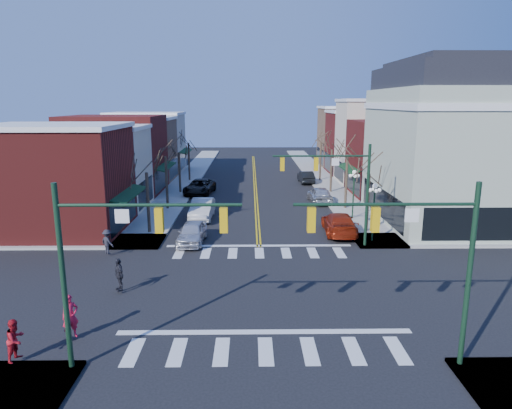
{
  "coord_description": "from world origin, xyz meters",
  "views": [
    {
      "loc": [
        -0.62,
        -23.0,
        9.91
      ],
      "look_at": [
        -0.2,
        8.65,
        2.8
      ],
      "focal_mm": 32.0,
      "sensor_mm": 36.0,
      "label": 1
    }
  ],
  "objects_px": {
    "lamppost_corner": "(374,202)",
    "car_left_near": "(192,233)",
    "car_left_mid": "(202,209)",
    "lamppost_midblock": "(354,186)",
    "pedestrian_red_a": "(70,316)",
    "pedestrian_dark_a": "(119,274)",
    "car_right_mid": "(320,195)",
    "pedestrian_dark_b": "(107,242)",
    "pedestrian_red_b": "(16,340)",
    "victorian_corner": "(458,143)",
    "car_right_near": "(339,223)",
    "car_left_far": "(200,187)",
    "car_right_far": "(306,177)"
  },
  "relations": [
    {
      "from": "pedestrian_red_b",
      "to": "car_left_far",
      "type": "bearing_deg",
      "value": 6.86
    },
    {
      "from": "lamppost_midblock",
      "to": "car_right_near",
      "type": "xyz_separation_m",
      "value": [
        -1.97,
        -4.2,
        -2.15
      ]
    },
    {
      "from": "car_right_mid",
      "to": "car_right_far",
      "type": "xyz_separation_m",
      "value": [
        0.0,
        11.52,
        -0.07
      ]
    },
    {
      "from": "car_right_far",
      "to": "pedestrian_red_b",
      "type": "height_order",
      "value": "pedestrian_red_b"
    },
    {
      "from": "car_left_far",
      "to": "pedestrian_red_b",
      "type": "height_order",
      "value": "pedestrian_red_b"
    },
    {
      "from": "lamppost_midblock",
      "to": "victorian_corner",
      "type": "bearing_deg",
      "value": -3.45
    },
    {
      "from": "lamppost_corner",
      "to": "pedestrian_dark_b",
      "type": "relative_size",
      "value": 2.64
    },
    {
      "from": "pedestrian_red_a",
      "to": "pedestrian_dark_b",
      "type": "height_order",
      "value": "pedestrian_red_a"
    },
    {
      "from": "lamppost_midblock",
      "to": "pedestrian_dark_a",
      "type": "relative_size",
      "value": 2.43
    },
    {
      "from": "pedestrian_red_a",
      "to": "lamppost_corner",
      "type": "bearing_deg",
      "value": -5.23
    },
    {
      "from": "car_left_far",
      "to": "pedestrian_dark_a",
      "type": "relative_size",
      "value": 3.29
    },
    {
      "from": "car_left_far",
      "to": "pedestrian_red_a",
      "type": "relative_size",
      "value": 3.04
    },
    {
      "from": "victorian_corner",
      "to": "car_left_far",
      "type": "distance_m",
      "value": 26.25
    },
    {
      "from": "car_right_mid",
      "to": "pedestrian_dark_a",
      "type": "relative_size",
      "value": 2.71
    },
    {
      "from": "pedestrian_red_b",
      "to": "car_right_far",
      "type": "bearing_deg",
      "value": -8.85
    },
    {
      "from": "car_left_near",
      "to": "pedestrian_red_a",
      "type": "height_order",
      "value": "pedestrian_red_a"
    },
    {
      "from": "pedestrian_dark_a",
      "to": "pedestrian_dark_b",
      "type": "bearing_deg",
      "value": 167.89
    },
    {
      "from": "car_right_far",
      "to": "pedestrian_red_a",
      "type": "height_order",
      "value": "pedestrian_red_a"
    },
    {
      "from": "car_left_near",
      "to": "car_left_far",
      "type": "bearing_deg",
      "value": 97.63
    },
    {
      "from": "car_left_mid",
      "to": "pedestrian_dark_b",
      "type": "bearing_deg",
      "value": -116.45
    },
    {
      "from": "car_right_mid",
      "to": "pedestrian_red_b",
      "type": "xyz_separation_m",
      "value": [
        -16.07,
        -28.84,
        0.17
      ]
    },
    {
      "from": "car_left_far",
      "to": "car_right_mid",
      "type": "xyz_separation_m",
      "value": [
        12.57,
        -4.45,
        0.01
      ]
    },
    {
      "from": "lamppost_corner",
      "to": "car_left_near",
      "type": "distance_m",
      "value": 13.18
    },
    {
      "from": "lamppost_corner",
      "to": "car_right_far",
      "type": "relative_size",
      "value": 0.95
    },
    {
      "from": "lamppost_midblock",
      "to": "car_right_far",
      "type": "xyz_separation_m",
      "value": [
        -1.8,
        18.45,
        -2.21
      ]
    },
    {
      "from": "pedestrian_red_b",
      "to": "victorian_corner",
      "type": "bearing_deg",
      "value": -37.85
    },
    {
      "from": "car_left_mid",
      "to": "car_right_far",
      "type": "relative_size",
      "value": 1.13
    },
    {
      "from": "lamppost_corner",
      "to": "car_left_near",
      "type": "relative_size",
      "value": 0.97
    },
    {
      "from": "car_left_far",
      "to": "pedestrian_red_a",
      "type": "xyz_separation_m",
      "value": [
        -2.04,
        -31.61,
        0.3
      ]
    },
    {
      "from": "pedestrian_red_b",
      "to": "pedestrian_dark_a",
      "type": "relative_size",
      "value": 0.94
    },
    {
      "from": "car_left_mid",
      "to": "pedestrian_dark_a",
      "type": "height_order",
      "value": "pedestrian_dark_a"
    },
    {
      "from": "lamppost_corner",
      "to": "pedestrian_red_a",
      "type": "height_order",
      "value": "lamppost_corner"
    },
    {
      "from": "lamppost_midblock",
      "to": "pedestrian_red_a",
      "type": "xyz_separation_m",
      "value": [
        -16.41,
        -20.23,
        -1.85
      ]
    },
    {
      "from": "pedestrian_dark_b",
      "to": "lamppost_corner",
      "type": "bearing_deg",
      "value": -134.55
    },
    {
      "from": "lamppost_midblock",
      "to": "car_right_near",
      "type": "bearing_deg",
      "value": -115.11
    },
    {
      "from": "lamppost_midblock",
      "to": "pedestrian_dark_a",
      "type": "bearing_deg",
      "value": -135.94
    },
    {
      "from": "pedestrian_red_a",
      "to": "pedestrian_dark_a",
      "type": "height_order",
      "value": "pedestrian_red_a"
    },
    {
      "from": "car_right_near",
      "to": "pedestrian_red_a",
      "type": "distance_m",
      "value": 21.57
    },
    {
      "from": "car_left_mid",
      "to": "pedestrian_dark_a",
      "type": "relative_size",
      "value": 2.89
    },
    {
      "from": "car_right_mid",
      "to": "pedestrian_dark_b",
      "type": "bearing_deg",
      "value": 40.82
    },
    {
      "from": "car_left_far",
      "to": "pedestrian_dark_a",
      "type": "height_order",
      "value": "pedestrian_dark_a"
    },
    {
      "from": "lamppost_midblock",
      "to": "pedestrian_dark_b",
      "type": "bearing_deg",
      "value": -153.11
    },
    {
      "from": "lamppost_corner",
      "to": "car_left_far",
      "type": "xyz_separation_m",
      "value": [
        -14.37,
        17.88,
        -2.15
      ]
    },
    {
      "from": "car_left_mid",
      "to": "lamppost_midblock",
      "type": "bearing_deg",
      "value": -1.24
    },
    {
      "from": "victorian_corner",
      "to": "lamppost_midblock",
      "type": "relative_size",
      "value": 3.29
    },
    {
      "from": "victorian_corner",
      "to": "car_left_far",
      "type": "bearing_deg",
      "value": 152.33
    },
    {
      "from": "victorian_corner",
      "to": "lamppost_corner",
      "type": "xyz_separation_m",
      "value": [
        -8.3,
        -6.0,
        -3.7
      ]
    },
    {
      "from": "pedestrian_red_b",
      "to": "pedestrian_red_a",
      "type": "bearing_deg",
      "value": -27.98
    },
    {
      "from": "car_left_near",
      "to": "car_right_far",
      "type": "relative_size",
      "value": 0.99
    },
    {
      "from": "car_left_mid",
      "to": "pedestrian_dark_b",
      "type": "height_order",
      "value": "pedestrian_dark_b"
    }
  ]
}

